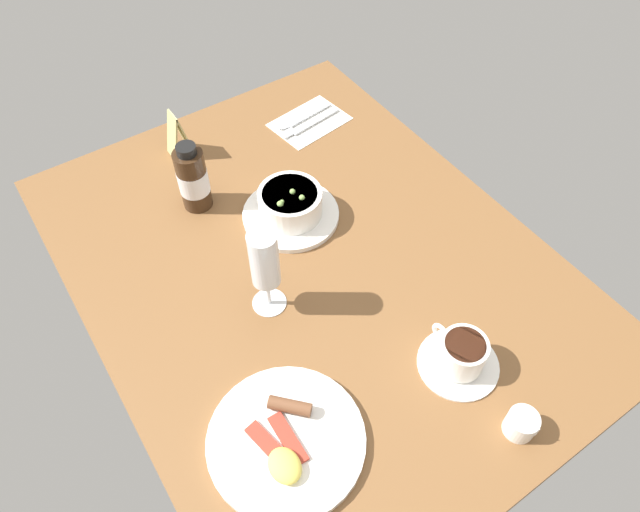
{
  "coord_description": "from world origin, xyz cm",
  "views": [
    {
      "loc": [
        -59.42,
        37.88,
        90.19
      ],
      "look_at": [
        -3.3,
        -0.05,
        5.1
      ],
      "focal_mm": 32.71,
      "sensor_mm": 36.0,
      "label": 1
    }
  ],
  "objects_px": {
    "cutlery_setting": "(308,122)",
    "creamer_jug": "(522,424)",
    "porridge_bowl": "(290,206)",
    "breakfast_plate": "(286,441)",
    "coffee_cup": "(461,355)",
    "sauce_bottle_brown": "(193,179)",
    "menu_card": "(177,134)",
    "wine_glass": "(265,263)"
  },
  "relations": [
    {
      "from": "cutlery_setting",
      "to": "creamer_jug",
      "type": "height_order",
      "value": "creamer_jug"
    },
    {
      "from": "porridge_bowl",
      "to": "cutlery_setting",
      "type": "distance_m",
      "value": 0.31
    },
    {
      "from": "porridge_bowl",
      "to": "breakfast_plate",
      "type": "distance_m",
      "value": 0.48
    },
    {
      "from": "cutlery_setting",
      "to": "breakfast_plate",
      "type": "xyz_separation_m",
      "value": [
        -0.64,
        0.46,
        0.01
      ]
    },
    {
      "from": "porridge_bowl",
      "to": "creamer_jug",
      "type": "relative_size",
      "value": 3.34
    },
    {
      "from": "porridge_bowl",
      "to": "coffee_cup",
      "type": "bearing_deg",
      "value": -173.2
    },
    {
      "from": "porridge_bowl",
      "to": "sauce_bottle_brown",
      "type": "height_order",
      "value": "sauce_bottle_brown"
    },
    {
      "from": "breakfast_plate",
      "to": "menu_card",
      "type": "relative_size",
      "value": 2.32
    },
    {
      "from": "creamer_jug",
      "to": "sauce_bottle_brown",
      "type": "height_order",
      "value": "sauce_bottle_brown"
    },
    {
      "from": "cutlery_setting",
      "to": "wine_glass",
      "type": "relative_size",
      "value": 1.0
    },
    {
      "from": "porridge_bowl",
      "to": "sauce_bottle_brown",
      "type": "xyz_separation_m",
      "value": [
        0.14,
        0.14,
        0.04
      ]
    },
    {
      "from": "coffee_cup",
      "to": "breakfast_plate",
      "type": "xyz_separation_m",
      "value": [
        0.05,
        0.32,
        -0.02
      ]
    },
    {
      "from": "porridge_bowl",
      "to": "cutlery_setting",
      "type": "xyz_separation_m",
      "value": [
        0.24,
        -0.2,
        -0.03
      ]
    },
    {
      "from": "wine_glass",
      "to": "sauce_bottle_brown",
      "type": "height_order",
      "value": "wine_glass"
    },
    {
      "from": "menu_card",
      "to": "creamer_jug",
      "type": "bearing_deg",
      "value": -170.15
    },
    {
      "from": "wine_glass",
      "to": "coffee_cup",
      "type": "bearing_deg",
      "value": -145.05
    },
    {
      "from": "creamer_jug",
      "to": "menu_card",
      "type": "xyz_separation_m",
      "value": [
        0.91,
        0.16,
        0.03
      ]
    },
    {
      "from": "creamer_jug",
      "to": "wine_glass",
      "type": "height_order",
      "value": "wine_glass"
    },
    {
      "from": "breakfast_plate",
      "to": "wine_glass",
      "type": "bearing_deg",
      "value": -25.31
    },
    {
      "from": "porridge_bowl",
      "to": "sauce_bottle_brown",
      "type": "relative_size",
      "value": 1.27
    },
    {
      "from": "wine_glass",
      "to": "breakfast_plate",
      "type": "xyz_separation_m",
      "value": [
        -0.24,
        0.11,
        -0.11
      ]
    },
    {
      "from": "creamer_jug",
      "to": "menu_card",
      "type": "relative_size",
      "value": 0.56
    },
    {
      "from": "wine_glass",
      "to": "breakfast_plate",
      "type": "height_order",
      "value": "wine_glass"
    },
    {
      "from": "coffee_cup",
      "to": "breakfast_plate",
      "type": "height_order",
      "value": "coffee_cup"
    },
    {
      "from": "sauce_bottle_brown",
      "to": "menu_card",
      "type": "xyz_separation_m",
      "value": [
        0.17,
        -0.04,
        -0.02
      ]
    },
    {
      "from": "creamer_jug",
      "to": "sauce_bottle_brown",
      "type": "relative_size",
      "value": 0.38
    },
    {
      "from": "creamer_jug",
      "to": "porridge_bowl",
      "type": "bearing_deg",
      "value": 5.26
    },
    {
      "from": "creamer_jug",
      "to": "wine_glass",
      "type": "bearing_deg",
      "value": 25.26
    },
    {
      "from": "sauce_bottle_brown",
      "to": "breakfast_plate",
      "type": "bearing_deg",
      "value": 167.52
    },
    {
      "from": "wine_glass",
      "to": "breakfast_plate",
      "type": "bearing_deg",
      "value": 154.69
    },
    {
      "from": "creamer_jug",
      "to": "breakfast_plate",
      "type": "height_order",
      "value": "creamer_jug"
    },
    {
      "from": "cutlery_setting",
      "to": "menu_card",
      "type": "relative_size",
      "value": 1.76
    },
    {
      "from": "creamer_jug",
      "to": "wine_glass",
      "type": "distance_m",
      "value": 0.49
    },
    {
      "from": "porridge_bowl",
      "to": "creamer_jug",
      "type": "height_order",
      "value": "porridge_bowl"
    },
    {
      "from": "creamer_jug",
      "to": "sauce_bottle_brown",
      "type": "bearing_deg",
      "value": 15.04
    },
    {
      "from": "coffee_cup",
      "to": "breakfast_plate",
      "type": "bearing_deg",
      "value": 81.45
    },
    {
      "from": "coffee_cup",
      "to": "porridge_bowl",
      "type": "bearing_deg",
      "value": 6.8
    },
    {
      "from": "coffee_cup",
      "to": "breakfast_plate",
      "type": "distance_m",
      "value": 0.32
    },
    {
      "from": "coffee_cup",
      "to": "menu_card",
      "type": "distance_m",
      "value": 0.78
    },
    {
      "from": "sauce_bottle_brown",
      "to": "menu_card",
      "type": "relative_size",
      "value": 1.47
    },
    {
      "from": "creamer_jug",
      "to": "menu_card",
      "type": "height_order",
      "value": "menu_card"
    },
    {
      "from": "coffee_cup",
      "to": "creamer_jug",
      "type": "height_order",
      "value": "coffee_cup"
    }
  ]
}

